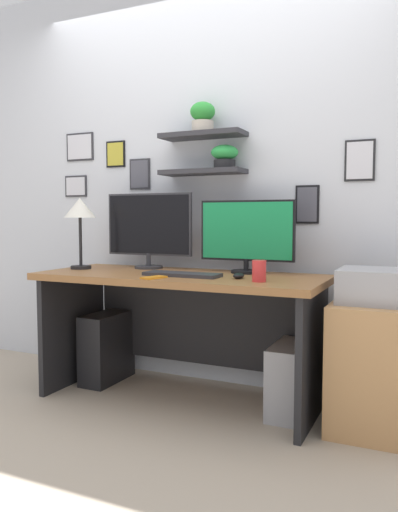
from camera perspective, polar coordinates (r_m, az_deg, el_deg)
name	(u,v)px	position (r m, az deg, el deg)	size (l,w,h in m)	color
ground_plane	(180,400)	(3.13, -2.12, -15.78)	(8.00, 8.00, 0.00)	tan
back_wall_assembly	(210,175)	(3.35, 1.22, 9.10)	(4.40, 0.24, 2.70)	silver
desk	(184,308)	(3.04, -1.67, -5.82)	(1.68, 0.68, 0.75)	brown
monitor_left	(149,228)	(3.29, -5.62, 3.16)	(0.60, 0.18, 0.48)	#2D2D33
monitor_right	(247,234)	(3.01, 5.36, 2.43)	(0.58, 0.18, 0.43)	black
keyboard	(182,274)	(2.85, -1.92, -2.07)	(0.44, 0.14, 0.02)	#2D2D33
computer_mouse	(239,276)	(2.75, 4.46, -2.22)	(0.06, 0.09, 0.03)	black
desk_lamp	(80,212)	(3.33, -13.14, 4.78)	(0.20, 0.20, 0.45)	black
cell_phone	(154,277)	(2.76, -5.07, -2.41)	(0.07, 0.14, 0.01)	orange
water_cup	(259,271)	(2.62, 6.74, -1.67)	(0.07, 0.07, 0.11)	red
drawer_cabinet	(376,366)	(2.79, 19.23, -11.59)	(0.44, 0.50, 0.65)	tan
printer	(379,286)	(2.70, 19.45, -3.20)	(0.38, 0.34, 0.17)	#9E9EA3
computer_tower_left	(107,347)	(3.46, -10.27, -10.00)	(0.18, 0.40, 0.45)	black
computer_tower_right	(290,379)	(2.91, 10.17, -13.41)	(0.18, 0.40, 0.39)	#99999E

